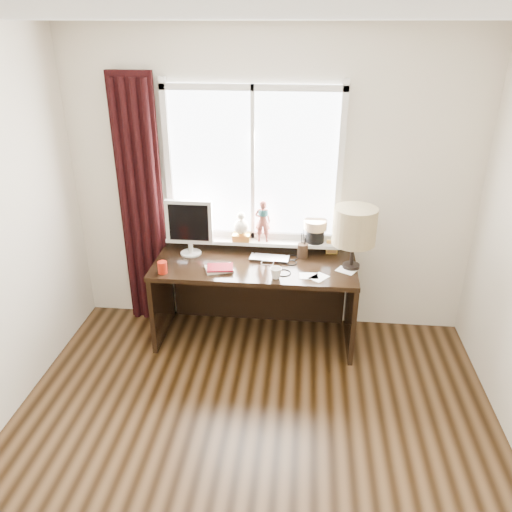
# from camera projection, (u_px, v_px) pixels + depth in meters

# --- Properties ---
(floor) EXTENTS (3.50, 4.00, 0.00)m
(floor) POSITION_uv_depth(u_px,v_px,m) (243.00, 492.00, 3.04)
(floor) COLOR #4F351D
(floor) RESTS_ON ground
(ceiling) EXTENTS (3.50, 4.00, 0.00)m
(ceiling) POSITION_uv_depth(u_px,v_px,m) (236.00, 20.00, 1.93)
(ceiling) COLOR white
(ceiling) RESTS_ON wall_back
(wall_back) EXTENTS (3.50, 0.00, 2.60)m
(wall_back) POSITION_uv_depth(u_px,v_px,m) (271.00, 188.00, 4.28)
(wall_back) COLOR beige
(wall_back) RESTS_ON ground
(laptop) EXTENTS (0.35, 0.24, 0.03)m
(laptop) POSITION_uv_depth(u_px,v_px,m) (270.00, 258.00, 4.25)
(laptop) COLOR silver
(laptop) RESTS_ON desk
(mug) EXTENTS (0.13, 0.13, 0.09)m
(mug) POSITION_uv_depth(u_px,v_px,m) (276.00, 273.00, 3.94)
(mug) COLOR white
(mug) RESTS_ON desk
(red_cup) EXTENTS (0.08, 0.08, 0.10)m
(red_cup) POSITION_uv_depth(u_px,v_px,m) (162.00, 267.00, 4.01)
(red_cup) COLOR maroon
(red_cup) RESTS_ON desk
(window) EXTENTS (1.52, 0.20, 1.40)m
(window) POSITION_uv_depth(u_px,v_px,m) (254.00, 188.00, 4.25)
(window) COLOR white
(window) RESTS_ON ground
(curtain) EXTENTS (0.38, 0.09, 2.25)m
(curtain) POSITION_uv_depth(u_px,v_px,m) (141.00, 207.00, 4.38)
(curtain) COLOR black
(curtain) RESTS_ON floor
(desk) EXTENTS (1.70, 0.70, 0.75)m
(desk) POSITION_uv_depth(u_px,v_px,m) (256.00, 283.00, 4.38)
(desk) COLOR black
(desk) RESTS_ON floor
(monitor) EXTENTS (0.40, 0.18, 0.49)m
(monitor) POSITION_uv_depth(u_px,v_px,m) (189.00, 224.00, 4.24)
(monitor) COLOR beige
(monitor) RESTS_ON desk
(notebook_stack) EXTENTS (0.26, 0.22, 0.03)m
(notebook_stack) POSITION_uv_depth(u_px,v_px,m) (220.00, 268.00, 4.07)
(notebook_stack) COLOR beige
(notebook_stack) RESTS_ON desk
(brush_holder) EXTENTS (0.09, 0.09, 0.25)m
(brush_holder) POSITION_uv_depth(u_px,v_px,m) (303.00, 250.00, 4.28)
(brush_holder) COLOR black
(brush_holder) RESTS_ON desk
(icon_frame) EXTENTS (0.10, 0.02, 0.13)m
(icon_frame) POSITION_uv_depth(u_px,v_px,m) (332.00, 247.00, 4.34)
(icon_frame) COLOR gold
(icon_frame) RESTS_ON desk
(table_lamp) EXTENTS (0.35, 0.35, 0.52)m
(table_lamp) POSITION_uv_depth(u_px,v_px,m) (355.00, 227.00, 3.97)
(table_lamp) COLOR black
(table_lamp) RESTS_ON desk
(loose_papers) EXTENTS (0.47, 0.32, 0.00)m
(loose_papers) POSITION_uv_depth(u_px,v_px,m) (325.00, 275.00, 4.00)
(loose_papers) COLOR white
(loose_papers) RESTS_ON desk
(desk_cables) EXTENTS (0.21, 0.44, 0.01)m
(desk_cables) POSITION_uv_depth(u_px,v_px,m) (288.00, 265.00, 4.15)
(desk_cables) COLOR black
(desk_cables) RESTS_ON desk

